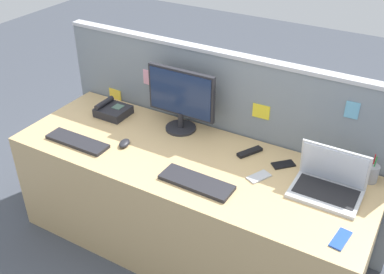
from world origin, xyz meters
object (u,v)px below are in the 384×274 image
(pen_cup, at_px, (371,173))
(desk_phone, at_px, (113,111))
(keyboard_main, at_px, (196,182))
(keyboard_spare, at_px, (77,142))
(cell_phone_blue_case, at_px, (341,239))
(cell_phone_silver_slab, at_px, (259,177))
(computer_mouse_right_hand, at_px, (124,143))
(desktop_monitor, at_px, (181,97))
(cell_phone_black_slab, at_px, (283,164))
(tv_remote, at_px, (250,152))
(laptop, at_px, (329,182))

(pen_cup, bearing_deg, desk_phone, -176.00)
(keyboard_main, distance_m, keyboard_spare, 0.86)
(pen_cup, bearing_deg, cell_phone_blue_case, -92.01)
(cell_phone_silver_slab, bearing_deg, computer_mouse_right_hand, -146.89)
(desktop_monitor, xyz_separation_m, pen_cup, (1.21, 0.04, -0.18))
(cell_phone_black_slab, relative_size, tv_remote, 0.78)
(desktop_monitor, bearing_deg, cell_phone_silver_slab, -20.17)
(tv_remote, bearing_deg, pen_cup, 35.36)
(cell_phone_blue_case, height_order, cell_phone_silver_slab, same)
(desktop_monitor, xyz_separation_m, keyboard_main, (0.38, -0.47, -0.22))
(cell_phone_silver_slab, bearing_deg, pen_cup, 52.86)
(keyboard_main, distance_m, tv_remote, 0.45)
(computer_mouse_right_hand, bearing_deg, tv_remote, 8.70)
(cell_phone_silver_slab, bearing_deg, desk_phone, -162.29)
(desktop_monitor, bearing_deg, laptop, -9.31)
(cell_phone_blue_case, bearing_deg, pen_cup, 95.33)
(keyboard_spare, distance_m, tv_remote, 1.09)
(desktop_monitor, distance_m, desk_phone, 0.56)
(pen_cup, height_order, cell_phone_black_slab, pen_cup)
(pen_cup, distance_m, tv_remote, 0.70)
(desk_phone, xyz_separation_m, pen_cup, (1.72, 0.12, 0.02))
(keyboard_spare, bearing_deg, cell_phone_black_slab, 19.46)
(desktop_monitor, bearing_deg, keyboard_spare, -134.60)
(desk_phone, xyz_separation_m, cell_phone_black_slab, (1.25, 0.02, -0.03))
(computer_mouse_right_hand, xyz_separation_m, cell_phone_blue_case, (1.39, -0.15, -0.01))
(desktop_monitor, bearing_deg, cell_phone_blue_case, -22.89)
(computer_mouse_right_hand, xyz_separation_m, cell_phone_silver_slab, (0.86, 0.11, -0.01))
(desktop_monitor, distance_m, laptop, 1.06)
(desktop_monitor, distance_m, cell_phone_silver_slab, 0.74)
(cell_phone_silver_slab, bearing_deg, keyboard_spare, -142.42)
(cell_phone_silver_slab, bearing_deg, cell_phone_black_slab, 92.43)
(computer_mouse_right_hand, distance_m, cell_phone_blue_case, 1.40)
(laptop, xyz_separation_m, cell_phone_silver_slab, (-0.37, -0.07, -0.06))
(keyboard_spare, height_order, computer_mouse_right_hand, computer_mouse_right_hand)
(tv_remote, bearing_deg, keyboard_main, -78.83)
(desk_phone, distance_m, tv_remote, 1.03)
(desktop_monitor, xyz_separation_m, laptop, (1.03, -0.17, -0.17))
(keyboard_spare, distance_m, cell_phone_silver_slab, 1.16)
(keyboard_main, bearing_deg, cell_phone_silver_slab, 40.56)
(cell_phone_black_slab, bearing_deg, laptop, 23.38)
(keyboard_main, xyz_separation_m, keyboard_spare, (-0.86, -0.01, 0.00))
(desk_phone, height_order, computer_mouse_right_hand, desk_phone)
(desk_phone, bearing_deg, cell_phone_silver_slab, -7.86)
(pen_cup, relative_size, cell_phone_blue_case, 1.13)
(laptop, distance_m, computer_mouse_right_hand, 1.25)
(keyboard_main, bearing_deg, laptop, 26.04)
(laptop, bearing_deg, desktop_monitor, 170.69)
(desk_phone, distance_m, cell_phone_black_slab, 1.25)
(desk_phone, distance_m, cell_phone_blue_case, 1.76)
(keyboard_spare, height_order, tv_remote, keyboard_spare)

